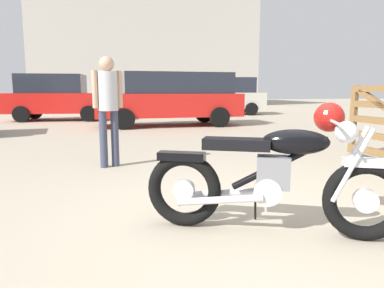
% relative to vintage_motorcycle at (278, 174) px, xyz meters
% --- Properties ---
extents(ground_plane, '(80.00, 80.00, 0.00)m').
position_rel_vintage_motorcycle_xyz_m(ground_plane, '(0.01, 0.22, -0.49)').
color(ground_plane, tan).
extents(vintage_motorcycle, '(1.88, 1.10, 1.07)m').
position_rel_vintage_motorcycle_xyz_m(vintage_motorcycle, '(0.00, 0.00, 0.00)').
color(vintage_motorcycle, black).
rests_on(vintage_motorcycle, ground_plane).
extents(bystander, '(0.45, 0.30, 1.66)m').
position_rel_vintage_motorcycle_xyz_m(bystander, '(-1.15, 2.98, 0.53)').
color(bystander, '#383D51').
rests_on(bystander, ground_plane).
extents(silver_sedan_mid, '(4.77, 2.12, 1.74)m').
position_rel_vintage_motorcycle_xyz_m(silver_sedan_mid, '(1.25, 9.00, 0.45)').
color(silver_sedan_mid, black).
rests_on(silver_sedan_mid, ground_plane).
extents(pale_sedan_back, '(4.10, 2.26, 1.78)m').
position_rel_vintage_motorcycle_xyz_m(pale_sedan_back, '(-2.53, 12.38, 0.43)').
color(pale_sedan_back, black).
rests_on(pale_sedan_back, ground_plane).
extents(blue_hatchback_right, '(4.12, 2.31, 1.78)m').
position_rel_vintage_motorcycle_xyz_m(blue_hatchback_right, '(5.03, 13.69, 0.43)').
color(blue_hatchback_right, black).
rests_on(blue_hatchback_right, ground_plane).
extents(industrial_building, '(17.15, 12.27, 8.72)m').
position_rel_vintage_motorcycle_xyz_m(industrial_building, '(3.29, 28.56, 3.88)').
color(industrial_building, beige).
rests_on(industrial_building, ground_plane).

